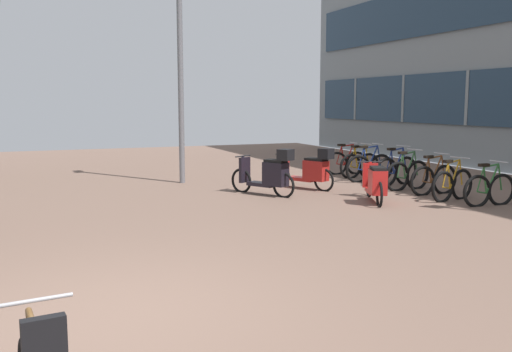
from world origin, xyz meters
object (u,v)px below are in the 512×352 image
(bicycle_rack_02, at_px, (434,179))
(bicycle_rack_04, at_px, (396,171))
(bicycle_rack_03, at_px, (407,175))
(scooter_far, at_px, (376,183))
(lamp_post, at_px, (180,59))
(bicycle_rack_06, at_px, (360,165))
(bicycle_rack_00, at_px, (489,190))
(bicycle_rack_01, at_px, (452,185))
(scooter_near, at_px, (309,170))
(bicycle_rack_05, at_px, (370,168))
(scooter_mid, at_px, (269,174))
(bicycle_rack_07, at_px, (347,163))

(bicycle_rack_02, bearing_deg, bicycle_rack_04, 85.65)
(bicycle_rack_03, relative_size, scooter_far, 0.85)
(scooter_far, distance_m, lamp_post, 5.84)
(bicycle_rack_06, bearing_deg, bicycle_rack_00, -89.23)
(bicycle_rack_01, distance_m, bicycle_rack_06, 3.80)
(bicycle_rack_06, relative_size, scooter_near, 0.78)
(bicycle_rack_05, distance_m, scooter_mid, 3.46)
(bicycle_rack_04, distance_m, bicycle_rack_07, 2.28)
(scooter_near, bearing_deg, bicycle_rack_03, -24.91)
(bicycle_rack_01, relative_size, lamp_post, 0.23)
(bicycle_rack_00, xyz_separation_m, bicycle_rack_02, (-0.10, 1.52, 0.01))
(bicycle_rack_02, distance_m, bicycle_rack_07, 3.80)
(bicycle_rack_07, distance_m, scooter_far, 4.57)
(bicycle_rack_00, xyz_separation_m, bicycle_rack_05, (-0.25, 3.80, 0.03))
(scooter_near, bearing_deg, bicycle_rack_06, 30.34)
(bicycle_rack_03, distance_m, bicycle_rack_07, 3.05)
(bicycle_rack_00, height_order, lamp_post, lamp_post)
(scooter_mid, bearing_deg, scooter_near, 20.37)
(bicycle_rack_02, height_order, bicycle_rack_03, bicycle_rack_03)
(bicycle_rack_04, xyz_separation_m, scooter_near, (-2.33, 0.21, 0.10))
(bicycle_rack_03, relative_size, bicycle_rack_05, 0.94)
(bicycle_rack_06, height_order, scooter_far, bicycle_rack_06)
(bicycle_rack_00, height_order, scooter_mid, scooter_mid)
(bicycle_rack_02, distance_m, bicycle_rack_04, 1.52)
(bicycle_rack_02, height_order, scooter_far, bicycle_rack_02)
(bicycle_rack_05, distance_m, scooter_far, 3.11)
(bicycle_rack_05, bearing_deg, scooter_mid, -162.90)
(bicycle_rack_03, xyz_separation_m, bicycle_rack_05, (-0.02, 1.52, 0.01))
(bicycle_rack_01, relative_size, scooter_mid, 0.83)
(bicycle_rack_00, relative_size, bicycle_rack_07, 0.97)
(lamp_post, bearing_deg, bicycle_rack_05, -19.62)
(bicycle_rack_04, bearing_deg, bicycle_rack_01, -96.73)
(scooter_near, distance_m, lamp_post, 4.25)
(bicycle_rack_00, distance_m, bicycle_rack_04, 3.04)
(bicycle_rack_04, distance_m, scooter_mid, 3.58)
(bicycle_rack_00, height_order, bicycle_rack_02, bicycle_rack_02)
(bicycle_rack_06, bearing_deg, lamp_post, 169.65)
(bicycle_rack_03, distance_m, scooter_mid, 3.37)
(scooter_near, xyz_separation_m, lamp_post, (-2.51, 2.18, 2.65))
(bicycle_rack_03, distance_m, bicycle_rack_06, 2.29)
(bicycle_rack_01, distance_m, bicycle_rack_05, 3.04)
(bicycle_rack_01, distance_m, scooter_mid, 3.88)
(bicycle_rack_02, xyz_separation_m, bicycle_rack_05, (-0.15, 2.28, 0.02))
(bicycle_rack_00, distance_m, scooter_far, 2.22)
(scooter_near, distance_m, scooter_mid, 1.33)
(bicycle_rack_04, bearing_deg, bicycle_rack_05, 109.38)
(bicycle_rack_00, bearing_deg, scooter_near, 125.39)
(scooter_mid, relative_size, lamp_post, 0.28)
(bicycle_rack_00, distance_m, lamp_post, 7.77)
(scooter_far, xyz_separation_m, lamp_post, (-2.92, 4.27, 2.71))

